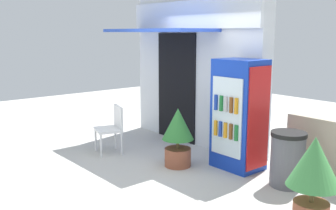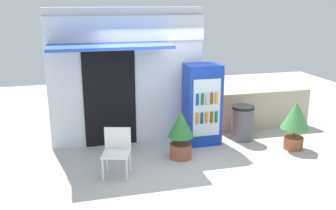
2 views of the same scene
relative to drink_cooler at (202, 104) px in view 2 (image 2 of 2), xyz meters
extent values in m
plane|color=beige|center=(-0.90, -1.00, -0.88)|extent=(16.00, 16.00, 0.00)
cube|color=silver|center=(-1.55, 0.55, 0.58)|extent=(3.31, 0.31, 2.92)
cube|color=white|center=(-1.55, 0.35, 1.61)|extent=(3.31, 0.08, 0.52)
cube|color=blue|center=(-1.95, -0.09, 1.32)|extent=(2.35, 0.97, 0.06)
cube|color=black|center=(-1.95, 0.38, 0.20)|extent=(1.10, 0.03, 2.15)
cube|color=#1438B2|center=(-0.01, 0.01, 0.00)|extent=(0.74, 0.57, 1.76)
cube|color=silver|center=(-0.01, -0.29, 0.00)|extent=(0.59, 0.02, 1.23)
cube|color=red|center=(0.37, 0.01, 0.00)|extent=(0.02, 0.51, 1.58)
cylinder|color=orange|center=(-0.21, -0.30, -0.21)|extent=(0.06, 0.06, 0.24)
cylinder|color=#1938A5|center=(-0.11, -0.30, -0.21)|extent=(0.06, 0.06, 0.24)
cylinder|color=orange|center=(-0.01, -0.30, -0.21)|extent=(0.06, 0.06, 0.24)
cylinder|color=brown|center=(0.10, -0.30, -0.21)|extent=(0.06, 0.06, 0.24)
cylinder|color=#196B2D|center=(0.21, -0.30, -0.21)|extent=(0.06, 0.06, 0.24)
cylinder|color=#1938A5|center=(-0.22, -0.30, 0.21)|extent=(0.06, 0.06, 0.24)
cylinder|color=#196B2D|center=(-0.11, -0.30, 0.21)|extent=(0.06, 0.06, 0.24)
cylinder|color=#B2B2B7|center=(-0.01, -0.30, 0.21)|extent=(0.06, 0.06, 0.24)
cylinder|color=brown|center=(0.09, -0.30, 0.21)|extent=(0.06, 0.06, 0.24)
cylinder|color=orange|center=(0.19, -0.30, 0.21)|extent=(0.06, 0.06, 0.24)
cylinder|color=white|center=(-2.28, -1.31, -0.67)|extent=(0.04, 0.04, 0.42)
cylinder|color=white|center=(-1.88, -1.43, -0.67)|extent=(0.04, 0.04, 0.42)
cylinder|color=white|center=(-2.17, -0.95, -0.67)|extent=(0.04, 0.04, 0.42)
cylinder|color=white|center=(-1.77, -1.07, -0.67)|extent=(0.04, 0.04, 0.42)
cube|color=white|center=(-2.03, -1.19, -0.44)|extent=(0.58, 0.55, 0.04)
cube|color=white|center=(-1.97, -1.00, -0.22)|extent=(0.47, 0.18, 0.40)
cylinder|color=#995138|center=(-0.69, -0.69, -0.73)|extent=(0.43, 0.43, 0.30)
cylinder|color=brown|center=(-0.69, -0.69, -0.50)|extent=(0.05, 0.05, 0.15)
cone|color=#2D7533|center=(-0.69, -0.69, -0.17)|extent=(0.52, 0.52, 0.51)
cylinder|color=#995138|center=(1.77, -0.83, -0.75)|extent=(0.40, 0.40, 0.26)
cylinder|color=brown|center=(1.77, -0.83, -0.52)|extent=(0.05, 0.05, 0.19)
cone|color=#47994C|center=(1.77, -0.83, -0.13)|extent=(0.60, 0.60, 0.57)
cylinder|color=#595960|center=(0.94, -0.05, -0.51)|extent=(0.48, 0.48, 0.73)
cylinder|color=black|center=(0.94, -0.05, -0.12)|extent=(0.50, 0.50, 0.06)
cube|color=#B7AD93|center=(1.78, 0.55, -0.41)|extent=(2.38, 0.21, 0.93)
camera|label=1|loc=(3.89, -4.74, 1.28)|focal=41.49mm
camera|label=2|loc=(-2.68, -7.37, 2.18)|focal=40.11mm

